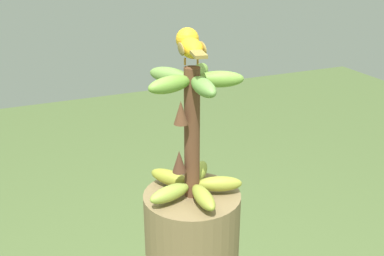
% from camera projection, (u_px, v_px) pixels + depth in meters
% --- Properties ---
extents(banana_bunch, '(0.26, 0.27, 0.35)m').
position_uv_depth(banana_bunch, '(191.00, 135.00, 1.20)').
color(banana_bunch, brown).
rests_on(banana_bunch, banana_tree).
extents(perched_bird, '(0.22, 0.08, 0.08)m').
position_uv_depth(perched_bird, '(190.00, 45.00, 1.16)').
color(perched_bird, '#C68933').
rests_on(perched_bird, banana_bunch).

